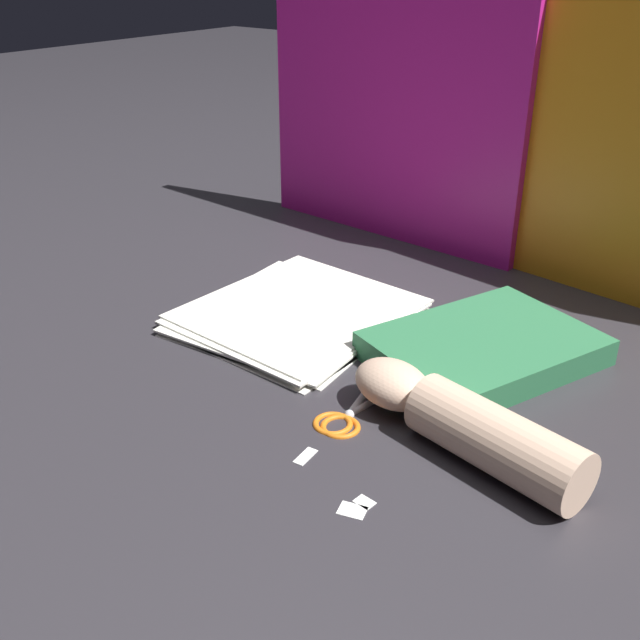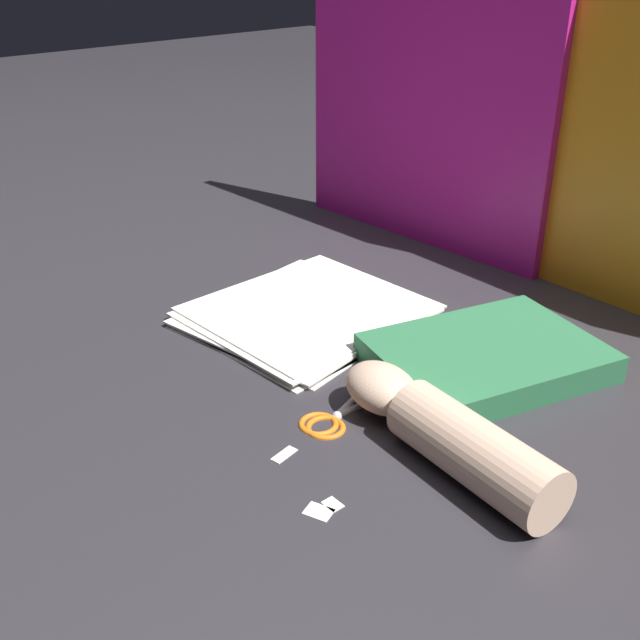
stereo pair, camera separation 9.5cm
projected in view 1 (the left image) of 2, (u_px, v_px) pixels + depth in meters
ground_plane at (304, 344)px, 1.02m from camera, size 6.00×6.00×0.00m
backdrop_panel_left at (391, 100)px, 1.29m from camera, size 0.52×0.05×0.49m
backdrop_panel_center at (554, 139)px, 1.14m from camera, size 0.76×0.11×0.44m
paper_stack at (297, 314)px, 1.08m from camera, size 0.30×0.32×0.02m
book_closed at (483, 348)px, 0.97m from camera, size 0.28×0.33×0.04m
scissors at (347, 413)px, 0.86m from camera, size 0.06×0.14×0.01m
hand_forearm at (464, 423)px, 0.79m from camera, size 0.30×0.12×0.07m
paper_scrap_near at (305, 456)px, 0.79m from camera, size 0.02×0.03×0.00m
paper_scrap_mid at (365, 502)px, 0.73m from camera, size 0.02×0.02×0.00m
paper_scrap_far at (352, 510)px, 0.72m from camera, size 0.03×0.03×0.00m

